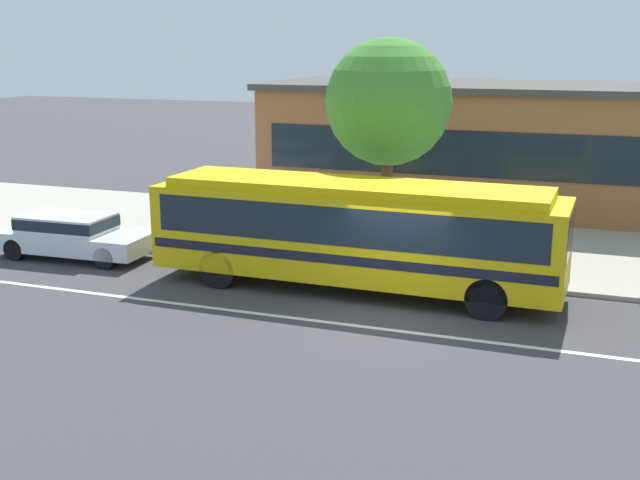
% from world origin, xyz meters
% --- Properties ---
extents(ground_plane, '(120.00, 120.00, 0.00)m').
position_xyz_m(ground_plane, '(0.00, 0.00, 0.00)').
color(ground_plane, '#3C3A3E').
extents(sidewalk_slab, '(60.00, 8.00, 0.12)m').
position_xyz_m(sidewalk_slab, '(0.00, 7.15, 0.06)').
color(sidewalk_slab, '#A19C8F').
rests_on(sidewalk_slab, ground_plane).
extents(lane_stripe_center, '(56.00, 0.16, 0.01)m').
position_xyz_m(lane_stripe_center, '(0.00, -0.80, 0.00)').
color(lane_stripe_center, silver).
rests_on(lane_stripe_center, ground_plane).
extents(transit_bus, '(10.59, 2.63, 2.83)m').
position_xyz_m(transit_bus, '(-1.43, 1.79, 1.65)').
color(transit_bus, gold).
rests_on(transit_bus, ground_plane).
extents(sedan_behind_bus, '(4.69, 1.97, 1.29)m').
position_xyz_m(sedan_behind_bus, '(-10.31, 1.97, 0.72)').
color(sedan_behind_bus, silver).
rests_on(sedan_behind_bus, ground_plane).
extents(pedestrian_waiting_near_sign, '(0.47, 0.47, 1.64)m').
position_xyz_m(pedestrian_waiting_near_sign, '(-2.15, 4.56, 1.07)').
color(pedestrian_waiting_near_sign, navy).
rests_on(pedestrian_waiting_near_sign, sidewalk_slab).
extents(pedestrian_walking_along_curb, '(0.48, 0.48, 1.76)m').
position_xyz_m(pedestrian_walking_along_curb, '(-6.05, 4.10, 1.15)').
color(pedestrian_walking_along_curb, '#2C2251').
rests_on(pedestrian_walking_along_curb, sidewalk_slab).
extents(street_tree_near_stop, '(3.72, 3.72, 6.28)m').
position_xyz_m(street_tree_near_stop, '(-1.70, 5.75, 4.52)').
color(street_tree_near_stop, brown).
rests_on(street_tree_near_stop, sidewalk_slab).
extents(station_building, '(17.69, 7.09, 4.71)m').
position_xyz_m(station_building, '(0.43, 13.95, 2.37)').
color(station_building, '#98613B').
rests_on(station_building, ground_plane).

